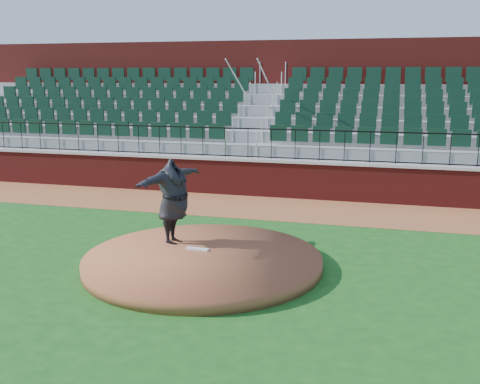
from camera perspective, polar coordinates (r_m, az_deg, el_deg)
name	(u,v)px	position (r m, az deg, el deg)	size (l,w,h in m)	color
ground	(222,263)	(12.51, -1.82, -7.22)	(90.00, 90.00, 0.00)	#164E17
warning_track	(273,207)	(17.53, 3.35, -1.59)	(34.00, 3.20, 0.01)	brown
field_wall	(283,180)	(18.94, 4.37, 1.25)	(34.00, 0.35, 1.20)	maroon
wall_cap	(283,161)	(18.83, 4.40, 3.20)	(34.00, 0.45, 0.10)	#B7B7B7
wall_railing	(283,144)	(18.76, 4.43, 4.86)	(34.00, 0.05, 1.00)	black
seating_stands	(297,123)	(21.38, 5.84, 7.05)	(34.00, 5.10, 4.60)	gray
concourse_wall	(308,107)	(24.10, 6.97, 8.64)	(34.00, 0.50, 5.50)	maroon
pitchers_mound	(203,261)	(12.25, -3.80, -7.03)	(5.17, 5.17, 0.25)	brown
pitching_rubber	(197,249)	(12.60, -4.37, -5.81)	(0.53, 0.13, 0.04)	silver
pitcher	(173,201)	(12.92, -6.83, -0.95)	(2.43, 0.66, 1.98)	black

